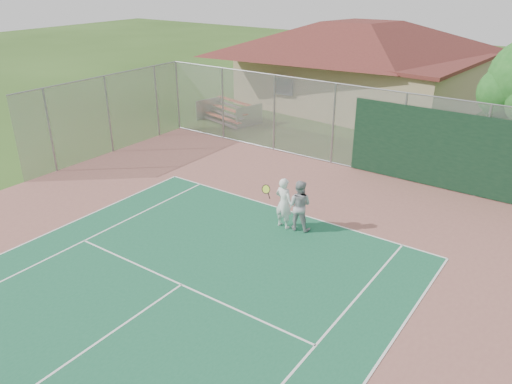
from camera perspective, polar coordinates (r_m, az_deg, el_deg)
back_fence at (r=20.47m, az=16.57°, el=5.75°), size 20.08×0.11×3.53m
side_fence_left at (r=23.74m, az=-16.48°, el=8.45°), size 0.08×9.00×3.50m
clubhouse at (r=31.15m, az=11.73°, el=14.93°), size 14.55×10.33×5.97m
bleachers at (r=27.87m, az=-3.18°, el=9.16°), size 3.31×2.37×1.10m
player_white_front at (r=16.13m, az=3.16°, el=-1.29°), size 1.00×0.66×1.72m
player_grey_back at (r=16.04m, az=4.94°, el=-1.58°), size 0.94×0.81×1.70m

